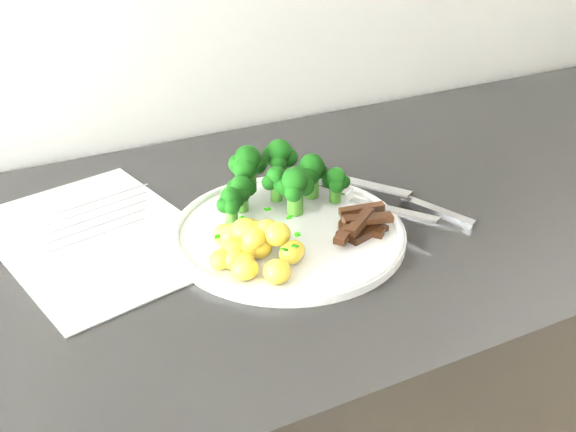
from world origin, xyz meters
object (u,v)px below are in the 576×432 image
at_px(plate, 288,231).
at_px(broccoli, 277,176).
at_px(beef_strips, 360,226).
at_px(fork, 375,203).
at_px(knife, 418,205).
at_px(potatoes, 252,245).
at_px(recipe_paper, 98,236).

relative_size(plate, broccoli, 1.59).
distance_m(beef_strips, fork, 0.07).
distance_m(plate, fork, 0.13).
bearing_deg(broccoli, knife, -26.86).
bearing_deg(knife, potatoes, -175.19).
relative_size(recipe_paper, broccoli, 1.98).
bearing_deg(plate, knife, -4.86).
xyz_separation_m(recipe_paper, potatoes, (0.15, -0.14, 0.03)).
distance_m(broccoli, potatoes, 0.14).
relative_size(broccoli, fork, 1.03).
bearing_deg(fork, broccoli, 146.32).
distance_m(fork, knife, 0.06).
distance_m(potatoes, knife, 0.25).
distance_m(beef_strips, knife, 0.11).
bearing_deg(broccoli, beef_strips, -63.73).
bearing_deg(potatoes, broccoli, 51.76).
relative_size(broccoli, potatoes, 1.44).
height_order(recipe_paper, broccoli, broccoli).
relative_size(plate, potatoes, 2.29).
relative_size(plate, knife, 1.49).
relative_size(potatoes, fork, 0.71).
bearing_deg(fork, recipe_paper, 162.45).
height_order(plate, fork, fork).
height_order(recipe_paper, knife, knife).
bearing_deg(beef_strips, potatoes, 176.31).
height_order(recipe_paper, beef_strips, beef_strips).
bearing_deg(broccoli, potatoes, -128.24).
height_order(plate, potatoes, potatoes).
xyz_separation_m(broccoli, knife, (0.17, -0.08, -0.04)).
bearing_deg(beef_strips, plate, 148.62).
bearing_deg(broccoli, fork, -33.68).
relative_size(beef_strips, fork, 0.57).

